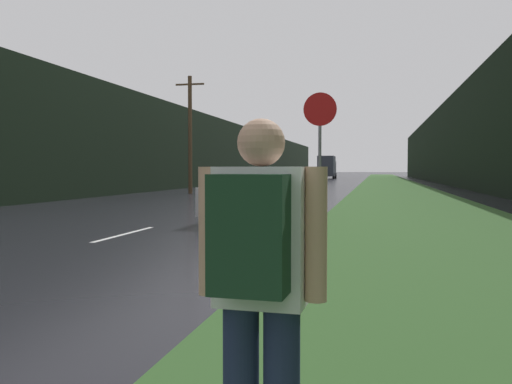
% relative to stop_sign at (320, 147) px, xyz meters
% --- Properties ---
extents(grass_verge, '(6.00, 240.00, 0.02)m').
position_rel_stop_sign_xyz_m(grass_verge, '(2.61, 26.81, -1.98)').
color(grass_verge, '#2D5123').
rests_on(grass_verge, ground_plane).
extents(lane_stripe_c, '(0.12, 3.00, 0.01)m').
position_rel_stop_sign_xyz_m(lane_stripe_c, '(-4.42, -0.60, -1.99)').
color(lane_stripe_c, silver).
rests_on(lane_stripe_c, ground_plane).
extents(lane_stripe_d, '(0.12, 3.00, 0.01)m').
position_rel_stop_sign_xyz_m(lane_stripe_d, '(-4.42, 6.40, -1.99)').
color(lane_stripe_d, silver).
rests_on(lane_stripe_d, ground_plane).
extents(lane_stripe_e, '(0.12, 3.00, 0.01)m').
position_rel_stop_sign_xyz_m(lane_stripe_e, '(-4.42, 13.40, -1.99)').
color(lane_stripe_e, silver).
rests_on(lane_stripe_e, ground_plane).
extents(treeline_far_side, '(2.00, 140.00, 6.39)m').
position_rel_stop_sign_xyz_m(treeline_far_side, '(-14.46, 36.81, 1.20)').
color(treeline_far_side, black).
rests_on(treeline_far_side, ground_plane).
extents(treeline_near_side, '(2.00, 140.00, 8.10)m').
position_rel_stop_sign_xyz_m(treeline_near_side, '(8.61, 36.81, 2.06)').
color(treeline_near_side, black).
rests_on(treeline_near_side, ground_plane).
extents(utility_pole_far, '(1.80, 0.24, 7.17)m').
position_rel_stop_sign_xyz_m(utility_pole_far, '(-9.91, 19.40, 1.72)').
color(utility_pole_far, '#4C3823').
rests_on(utility_pole_far, ground_plane).
extents(stop_sign, '(0.74, 0.07, 3.20)m').
position_rel_stop_sign_xyz_m(stop_sign, '(0.00, 0.00, 0.00)').
color(stop_sign, slate).
rests_on(stop_sign, ground_plane).
extents(hitchhiker_with_backpack, '(0.60, 0.42, 1.73)m').
position_rel_stop_sign_xyz_m(hitchhiker_with_backpack, '(0.73, -9.73, -1.00)').
color(hitchhiker_with_backpack, '#1E2847').
rests_on(hitchhiker_with_backpack, ground_plane).
extents(car_passing_near, '(1.88, 4.45, 1.43)m').
position_rel_stop_sign_xyz_m(car_passing_near, '(-2.40, 3.35, -1.26)').
color(car_passing_near, '#BCBCBC').
rests_on(car_passing_near, ground_plane).
extents(delivery_truck, '(2.62, 6.97, 3.57)m').
position_rel_stop_sign_xyz_m(delivery_truck, '(-6.44, 74.11, -0.13)').
color(delivery_truck, black).
rests_on(delivery_truck, ground_plane).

